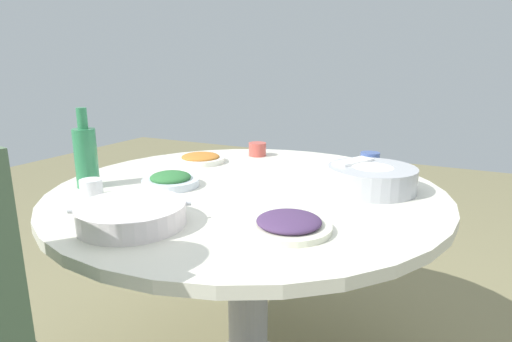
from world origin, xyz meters
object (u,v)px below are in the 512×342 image
(dish_greens, at_px, (171,180))
(dish_tofu_braise, at_px, (201,158))
(dish_eggplant, at_px, (289,224))
(tea_cup_near, at_px, (91,188))
(soup_bowl, at_px, (132,215))
(green_bottle, at_px, (86,156))
(tea_cup_side, at_px, (257,149))
(rice_bowl, at_px, (372,178))
(round_dining_table, at_px, (248,228))
(tea_cup_far, at_px, (370,161))

(dish_greens, xyz_separation_m, dish_tofu_braise, (-0.10, 0.34, -0.00))
(dish_eggplant, bearing_deg, tea_cup_near, -178.22)
(soup_bowl, relative_size, green_bottle, 1.04)
(dish_greens, distance_m, tea_cup_near, 0.25)
(soup_bowl, relative_size, tea_cup_side, 3.57)
(soup_bowl, relative_size, tea_cup_near, 4.04)
(rice_bowl, distance_m, tea_cup_side, 0.64)
(round_dining_table, distance_m, tea_cup_far, 0.57)
(dish_greens, bearing_deg, round_dining_table, 22.86)
(dish_eggplant, height_order, tea_cup_far, tea_cup_far)
(tea_cup_far, xyz_separation_m, tea_cup_side, (-0.50, 0.01, -0.00))
(round_dining_table, relative_size, dish_greens, 6.74)
(round_dining_table, bearing_deg, dish_tofu_braise, 145.57)
(dish_greens, relative_size, green_bottle, 0.72)
(dish_eggplant, height_order, green_bottle, green_bottle)
(rice_bowl, xyz_separation_m, tea_cup_side, (-0.56, 0.30, -0.01))
(tea_cup_side, bearing_deg, tea_cup_near, -104.51)
(tea_cup_far, height_order, tea_cup_side, tea_cup_far)
(round_dining_table, relative_size, tea_cup_side, 16.72)
(dish_eggplant, bearing_deg, round_dining_table, 133.13)
(soup_bowl, xyz_separation_m, green_bottle, (-0.37, 0.20, 0.08))
(dish_eggplant, xyz_separation_m, tea_cup_far, (0.04, 0.73, 0.02))
(tea_cup_near, distance_m, tea_cup_far, 1.02)
(soup_bowl, height_order, green_bottle, green_bottle)
(green_bottle, relative_size, tea_cup_far, 3.57)
(round_dining_table, relative_size, green_bottle, 4.89)
(tea_cup_near, relative_size, tea_cup_far, 0.92)
(dish_tofu_braise, relative_size, dish_eggplant, 0.93)
(soup_bowl, bearing_deg, rice_bowl, 50.40)
(soup_bowl, height_order, dish_eggplant, soup_bowl)
(dish_eggplant, bearing_deg, dish_tofu_braise, 139.56)
(rice_bowl, distance_m, dish_eggplant, 0.45)
(rice_bowl, bearing_deg, round_dining_table, -157.66)
(dish_tofu_braise, distance_m, tea_cup_side, 0.27)
(soup_bowl, distance_m, dish_greens, 0.35)
(soup_bowl, xyz_separation_m, tea_cup_near, (-0.28, 0.13, 0.00))
(round_dining_table, xyz_separation_m, soup_bowl, (-0.11, -0.43, 0.17))
(rice_bowl, xyz_separation_m, dish_tofu_braise, (-0.72, 0.08, -0.02))
(rice_bowl, height_order, tea_cup_side, rice_bowl)
(tea_cup_side, bearing_deg, round_dining_table, -67.48)
(rice_bowl, height_order, green_bottle, green_bottle)
(round_dining_table, xyz_separation_m, rice_bowl, (0.38, 0.15, 0.19))
(dish_greens, xyz_separation_m, tea_cup_near, (-0.15, -0.20, 0.01))
(dish_greens, distance_m, dish_tofu_braise, 0.35)
(round_dining_table, relative_size, tea_cup_near, 18.90)
(round_dining_table, bearing_deg, rice_bowl, 22.34)
(rice_bowl, bearing_deg, tea_cup_side, 151.87)
(dish_greens, bearing_deg, soup_bowl, -68.30)
(round_dining_table, xyz_separation_m, green_bottle, (-0.48, -0.23, 0.25))
(rice_bowl, relative_size, dish_eggplant, 1.33)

